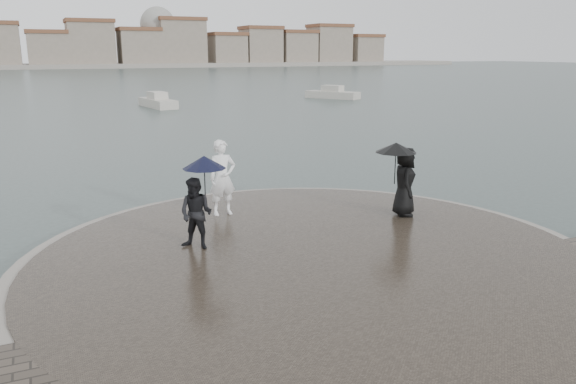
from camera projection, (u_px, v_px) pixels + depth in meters
name	position (u px, v px, depth m)	size (l,w,h in m)	color
ground	(411.00, 345.00, 9.03)	(400.00, 400.00, 0.00)	#2B3835
kerb_ring	(313.00, 263.00, 12.08)	(12.50, 12.50, 0.32)	gray
quay_tip	(313.00, 262.00, 12.08)	(11.90, 11.90, 0.36)	#2D261E
statue	(222.00, 178.00, 14.76)	(0.73, 0.48, 2.00)	white
visitor_left	(198.00, 200.00, 12.23)	(1.22, 1.06, 2.04)	black
visitor_right	(403.00, 173.00, 14.67)	(1.26, 1.17, 1.95)	black
far_skyline	(21.00, 47.00, 147.12)	(260.00, 20.00, 37.00)	gray
boats	(253.00, 98.00, 51.54)	(21.08, 7.51, 1.50)	#B7B2A5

